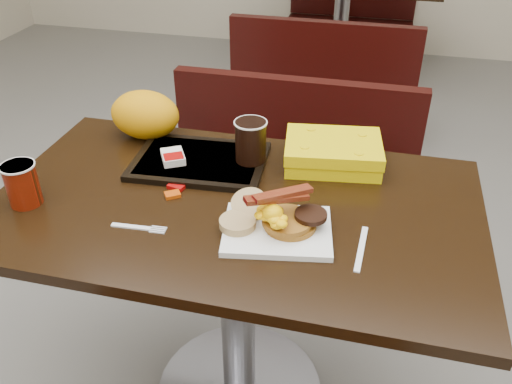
% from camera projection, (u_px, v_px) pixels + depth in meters
% --- Properties ---
extents(table_near, '(1.20, 0.70, 0.75)m').
position_uv_depth(table_near, '(238.00, 310.00, 1.54)').
color(table_near, black).
rests_on(table_near, floor).
extents(bench_near_n, '(1.00, 0.46, 0.72)m').
position_uv_depth(bench_near_n, '(285.00, 186.00, 2.11)').
color(bench_near_n, black).
rests_on(bench_near_n, floor).
extents(table_far, '(1.20, 0.70, 0.75)m').
position_uv_depth(table_far, '(340.00, 36.00, 3.65)').
color(table_far, black).
rests_on(table_far, floor).
extents(bench_far_s, '(1.00, 0.46, 0.72)m').
position_uv_depth(bench_far_s, '(326.00, 76.00, 3.09)').
color(bench_far_s, black).
rests_on(bench_far_s, floor).
extents(bench_far_n, '(1.00, 0.46, 0.72)m').
position_uv_depth(bench_far_n, '(349.00, 11.00, 4.22)').
color(bench_far_n, black).
rests_on(bench_far_n, floor).
extents(platter, '(0.27, 0.23, 0.01)m').
position_uv_depth(platter, '(277.00, 231.00, 1.22)').
color(platter, white).
rests_on(platter, table_near).
extents(pancake_stack, '(0.15, 0.15, 0.02)m').
position_uv_depth(pancake_stack, '(290.00, 222.00, 1.22)').
color(pancake_stack, '#8E6617').
rests_on(pancake_stack, platter).
extents(sausage_patty, '(0.08, 0.08, 0.01)m').
position_uv_depth(sausage_patty, '(311.00, 215.00, 1.21)').
color(sausage_patty, black).
rests_on(sausage_patty, pancake_stack).
extents(scrambled_eggs, '(0.09, 0.08, 0.04)m').
position_uv_depth(scrambled_eggs, '(273.00, 215.00, 1.18)').
color(scrambled_eggs, '#FFA805').
rests_on(scrambled_eggs, pancake_stack).
extents(bacon_strips, '(0.16, 0.14, 0.01)m').
position_uv_depth(bacon_strips, '(277.00, 197.00, 1.19)').
color(bacon_strips, '#450408').
rests_on(bacon_strips, scrambled_eggs).
extents(muffin_bottom, '(0.10, 0.10, 0.02)m').
position_uv_depth(muffin_bottom, '(238.00, 223.00, 1.22)').
color(muffin_bottom, tan).
rests_on(muffin_bottom, platter).
extents(muffin_top, '(0.10, 0.10, 0.05)m').
position_uv_depth(muffin_top, '(249.00, 204.00, 1.26)').
color(muffin_top, tan).
rests_on(muffin_top, platter).
extents(coffee_cup_near, '(0.08, 0.08, 0.11)m').
position_uv_depth(coffee_cup_near, '(22.00, 184.00, 1.30)').
color(coffee_cup_near, '#911305').
rests_on(coffee_cup_near, table_near).
extents(fork, '(0.13, 0.03, 0.00)m').
position_uv_depth(fork, '(131.00, 227.00, 1.24)').
color(fork, white).
rests_on(fork, table_near).
extents(knife, '(0.02, 0.16, 0.00)m').
position_uv_depth(knife, '(361.00, 249.00, 1.18)').
color(knife, white).
rests_on(knife, table_near).
extents(condiment_syrup, '(0.05, 0.04, 0.01)m').
position_uv_depth(condiment_syrup, '(173.00, 195.00, 1.35)').
color(condiment_syrup, '#B33D07').
rests_on(condiment_syrup, table_near).
extents(condiment_ketchup, '(0.05, 0.04, 0.01)m').
position_uv_depth(condiment_ketchup, '(177.00, 186.00, 1.38)').
color(condiment_ketchup, '#8C0504').
rests_on(condiment_ketchup, table_near).
extents(tray, '(0.37, 0.28, 0.02)m').
position_uv_depth(tray, '(200.00, 161.00, 1.48)').
color(tray, black).
rests_on(tray, table_near).
extents(hashbrown_sleeve_left, '(0.09, 0.10, 0.02)m').
position_uv_depth(hashbrown_sleeve_left, '(173.00, 157.00, 1.46)').
color(hashbrown_sleeve_left, silver).
rests_on(hashbrown_sleeve_left, tray).
extents(coffee_cup_far, '(0.10, 0.10, 0.11)m').
position_uv_depth(coffee_cup_far, '(251.00, 141.00, 1.44)').
color(coffee_cup_far, black).
rests_on(coffee_cup_far, tray).
extents(clamshell, '(0.28, 0.23, 0.07)m').
position_uv_depth(clamshell, '(333.00, 152.00, 1.47)').
color(clamshell, '#E2C503').
rests_on(clamshell, table_near).
extents(paper_bag, '(0.25, 0.22, 0.14)m').
position_uv_depth(paper_bag, '(145.00, 115.00, 1.59)').
color(paper_bag, orange).
rests_on(paper_bag, table_near).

